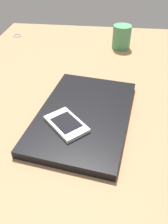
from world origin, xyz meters
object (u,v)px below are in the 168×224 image
object	(u,v)px
key_ring	(17,35)
cell_phone_on_laptop	(66,124)
coffee_mug	(122,37)
laptop_closed	(84,115)

from	to	relation	value
key_ring	cell_phone_on_laptop	bearing A→B (deg)	-150.81
cell_phone_on_laptop	coffee_mug	distance (cm)	52.53
cell_phone_on_laptop	key_ring	world-z (taller)	cell_phone_on_laptop
cell_phone_on_laptop	coffee_mug	size ratio (longest dim) A/B	1.15
coffee_mug	key_ring	size ratio (longest dim) A/B	2.68
laptop_closed	coffee_mug	distance (cm)	46.43
laptop_closed	key_ring	bearing A→B (deg)	43.12
laptop_closed	key_ring	distance (cm)	63.94
cell_phone_on_laptop	coffee_mug	bearing A→B (deg)	-14.12
laptop_closed	coffee_mug	size ratio (longest dim) A/B	3.27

